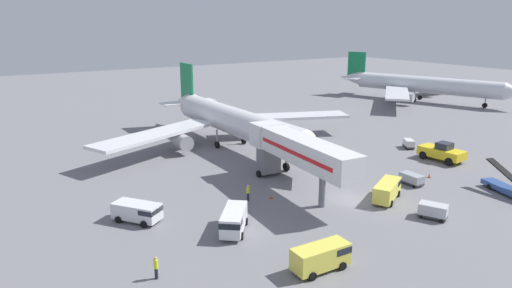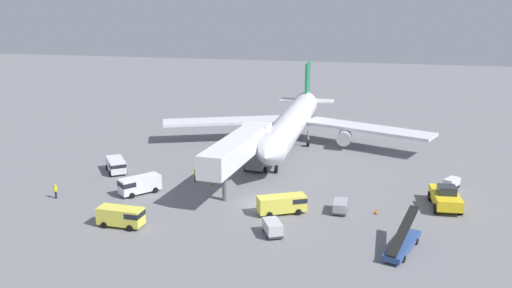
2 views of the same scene
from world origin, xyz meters
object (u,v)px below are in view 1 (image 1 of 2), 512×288
Objects in this scene: baggage_cart_rear_left at (412,179)px; baggage_cart_near_left at (433,210)px; service_van_far_left at (234,220)px; ground_crew_worker_foreground at (156,267)px; service_van_outer_left at (322,256)px; service_van_far_center at (138,211)px; jet_bridge at (295,149)px; pushback_tug at (442,152)px; service_van_near_center at (387,189)px; safety_cone_alpha at (429,175)px; airplane_at_gate at (232,121)px; ground_crew_worker_midground at (248,192)px; safety_cone_bravo at (272,196)px; belt_loader_truck at (509,189)px; airplane_background at (420,85)px; baggage_cart_near_right at (409,143)px.

baggage_cart_near_left is (-5.97, -7.51, 0.08)m from baggage_cart_rear_left.
service_van_far_left reaches higher than ground_crew_worker_foreground.
service_van_far_center is at bearing 119.59° from service_van_outer_left.
baggage_cart_rear_left is (12.89, -5.89, -4.14)m from jet_bridge.
pushback_tug is 44.84m from ground_crew_worker_foreground.
service_van_far_center is at bearing 160.07° from service_van_near_center.
pushback_tug reaches higher than service_van_far_center.
service_van_far_center is 8.29× the size of safety_cone_alpha.
safety_cone_alpha is at bearing -17.91° from jet_bridge.
airplane_at_gate reaches higher than jet_bridge.
jet_bridge reaches higher than service_van_far_left.
pushback_tug is at bearing -3.49° from ground_crew_worker_midground.
airplane_at_gate is at bearing 117.98° from safety_cone_alpha.
service_van_near_center is 9.24× the size of safety_cone_alpha.
jet_bridge is at bearing -1.90° from ground_crew_worker_midground.
pushback_tug reaches higher than safety_cone_bravo.
service_van_far_left is 2.75× the size of ground_crew_worker_foreground.
ground_crew_worker_midground is (-30.30, 1.85, -0.29)m from pushback_tug.
belt_loader_truck reaches higher than baggage_cart_rear_left.
airplane_at_gate is at bearing 97.57° from service_van_near_center.
airplane_background reaches higher than ground_crew_worker_foreground.
pushback_tug is 35.59m from service_van_far_left.
belt_loader_truck is 29.07m from ground_crew_worker_midground.
baggage_cart_near_right is at bearing 40.94° from baggage_cart_rear_left.
ground_crew_worker_midground is at bearing 80.80° from service_van_outer_left.
airplane_background is at bearing 27.49° from service_van_far_left.
ground_crew_worker_foreground is (-11.41, 5.58, -0.19)m from service_van_outer_left.
service_van_outer_left is 12.70m from ground_crew_worker_foreground.
service_van_far_center is (-20.95, -18.85, -3.01)m from airplane_at_gate.
belt_loader_truck is 14.08× the size of safety_cone_bravo.
service_van_far_center is 1.04× the size of service_van_outer_left.
baggage_cart_rear_left is 0.90× the size of baggage_cart_near_left.
service_van_far_center is 2.80× the size of ground_crew_worker_midground.
airplane_at_gate reaches higher than ground_crew_worker_midground.
airplane_background is (61.91, 32.38, -0.91)m from jet_bridge.
baggage_cart_rear_left is 3.95m from safety_cone_alpha.
airplane_background is at bearing 11.73° from airplane_at_gate.
jet_bridge is at bearing 176.11° from pushback_tug.
belt_loader_truck reaches higher than service_van_far_center.
airplane_at_gate is at bearing 96.36° from baggage_cart_near_left.
airplane_at_gate is 33.96m from baggage_cart_near_left.
baggage_cart_near_right is at bearing 11.25° from safety_cone_bravo.
airplane_background is at bearing 39.78° from baggage_cart_near_left.
airplane_at_gate reaches higher than baggage_cart_near_right.
ground_crew_worker_midground is (2.46, 15.16, -0.23)m from service_van_outer_left.
ground_crew_worker_foreground is at bearing -156.87° from service_van_far_left.
belt_loader_truck reaches higher than ground_crew_worker_midground.
service_van_outer_left is (2.62, -9.34, -0.03)m from service_van_far_left.
baggage_cart_near_right is at bearing 5.01° from service_van_far_center.
belt_loader_truck is 8.92m from safety_cone_alpha.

